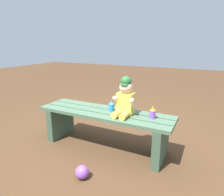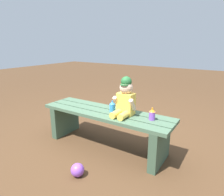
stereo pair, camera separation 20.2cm
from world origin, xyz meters
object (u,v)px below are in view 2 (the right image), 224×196
Objects in this scene: sippy_cup_right at (152,114)px; toy_ball at (77,170)px; sippy_cup_left at (112,106)px; park_bench at (106,123)px; child_figure at (125,99)px.

sippy_cup_right reaches higher than toy_ball.
toy_ball is at bearing -125.56° from sippy_cup_right.
sippy_cup_left is at bearing 180.00° from sippy_cup_right.
sippy_cup_right is (0.46, 0.00, 0.00)m from sippy_cup_left.
child_figure is (0.24, 0.02, 0.31)m from park_bench.
child_figure reaches higher than toy_ball.
park_bench is 12.50× the size of toy_ball.
sippy_cup_right reaches higher than park_bench.
sippy_cup_left and sippy_cup_right have the same top height.
child_figure is 0.82m from toy_ball.
sippy_cup_right is at bearing 0.00° from sippy_cup_left.
child_figure is 3.26× the size of sippy_cup_left.
park_bench is 0.57m from sippy_cup_right.
toy_ball is (0.09, -0.58, -0.23)m from park_bench.
toy_ball is (-0.44, -0.62, -0.43)m from sippy_cup_right.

